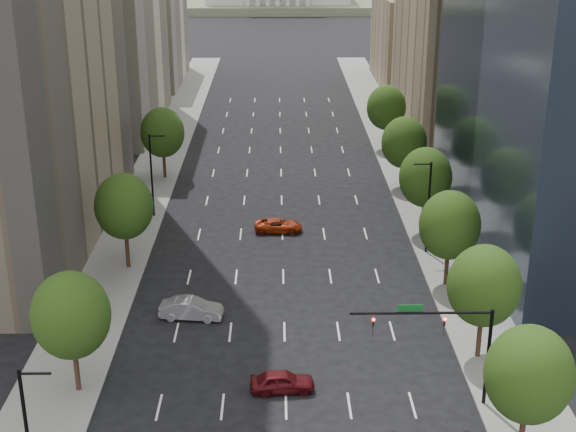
{
  "coord_description": "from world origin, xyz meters",
  "views": [
    {
      "loc": [
        -0.52,
        -15.5,
        30.75
      ],
      "look_at": [
        0.34,
        44.08,
        8.0
      ],
      "focal_mm": 50.87,
      "sensor_mm": 36.0,
      "label": 1
    }
  ],
  "objects_px": {
    "traffic_signal": "(451,336)",
    "car_silver": "(191,309)",
    "car_red_far": "(278,225)",
    "car_maroon": "(282,381)"
  },
  "relations": [
    {
      "from": "car_silver",
      "to": "traffic_signal",
      "type": "bearing_deg",
      "value": -118.41
    },
    {
      "from": "traffic_signal",
      "to": "car_red_far",
      "type": "xyz_separation_m",
      "value": [
        -10.93,
        30.67,
        -4.51
      ]
    },
    {
      "from": "car_maroon",
      "to": "car_red_far",
      "type": "distance_m",
      "value": 28.85
    },
    {
      "from": "traffic_signal",
      "to": "car_red_far",
      "type": "distance_m",
      "value": 32.87
    },
    {
      "from": "car_maroon",
      "to": "car_silver",
      "type": "relative_size",
      "value": 0.87
    },
    {
      "from": "traffic_signal",
      "to": "car_silver",
      "type": "relative_size",
      "value": 1.82
    },
    {
      "from": "traffic_signal",
      "to": "car_maroon",
      "type": "height_order",
      "value": "traffic_signal"
    },
    {
      "from": "traffic_signal",
      "to": "car_silver",
      "type": "bearing_deg",
      "value": 145.4
    },
    {
      "from": "traffic_signal",
      "to": "car_silver",
      "type": "height_order",
      "value": "traffic_signal"
    },
    {
      "from": "car_maroon",
      "to": "car_silver",
      "type": "distance_m",
      "value": 12.71
    }
  ]
}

